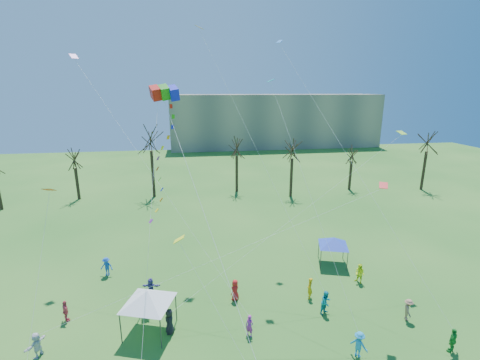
{
  "coord_description": "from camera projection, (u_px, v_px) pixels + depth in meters",
  "views": [
    {
      "loc": [
        -3.16,
        -14.64,
        16.41
      ],
      "look_at": [
        -0.14,
        5.0,
        11.0
      ],
      "focal_mm": 25.0,
      "sensor_mm": 36.0,
      "label": 1
    }
  ],
  "objects": [
    {
      "name": "big_box_kite",
      "position": [
        167.0,
        166.0,
        21.99
      ],
      "size": [
        3.48,
        6.78,
        18.22
      ],
      "color": "red",
      "rests_on": "ground"
    },
    {
      "name": "bare_tree_row",
      "position": [
        236.0,
        152.0,
        51.75
      ],
      "size": [
        70.33,
        9.13,
        11.41
      ],
      "color": "black",
      "rests_on": "ground"
    },
    {
      "name": "distant_building",
      "position": [
        275.0,
        121.0,
        98.19
      ],
      "size": [
        60.0,
        14.0,
        15.0
      ],
      "primitive_type": "cube",
      "color": "gray",
      "rests_on": "ground"
    },
    {
      "name": "small_kites_aloft",
      "position": [
        224.0,
        127.0,
        25.94
      ],
      "size": [
        28.5,
        18.12,
        31.34
      ],
      "color": "#FF410D",
      "rests_on": "ground"
    },
    {
      "name": "festival_crowd",
      "position": [
        231.0,
        313.0,
        24.0
      ],
      "size": [
        27.32,
        15.12,
        1.86
      ],
      "color": "red",
      "rests_on": "ground"
    },
    {
      "name": "canopy_tent_blue",
      "position": [
        333.0,
        241.0,
        31.89
      ],
      "size": [
        3.55,
        3.55,
        2.78
      ],
      "color": "#3F3F44",
      "rests_on": "ground"
    },
    {
      "name": "canopy_tent_white",
      "position": [
        148.0,
        297.0,
        22.73
      ],
      "size": [
        4.1,
        4.1,
        3.24
      ],
      "color": "#3F3F44",
      "rests_on": "ground"
    }
  ]
}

